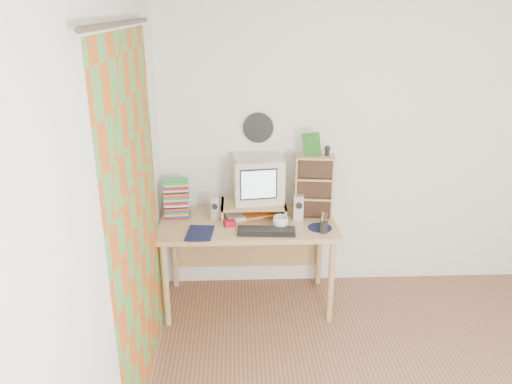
{
  "coord_description": "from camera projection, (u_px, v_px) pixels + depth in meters",
  "views": [
    {
      "loc": [
        -1.11,
        -2.27,
        2.36
      ],
      "look_at": [
        -0.96,
        1.33,
        1.02
      ],
      "focal_mm": 35.0,
      "sensor_mm": 36.0,
      "label": 1
    }
  ],
  "objects": [
    {
      "name": "red_box",
      "position": [
        230.0,
        223.0,
        3.89
      ],
      "size": [
        0.1,
        0.08,
        0.04
      ],
      "primitive_type": "cube",
      "rotation": [
        0.0,
        0.0,
        0.33
      ],
      "color": "red",
      "rests_on": "desk"
    },
    {
      "name": "back_wall",
      "position": [
        368.0,
        147.0,
        4.19
      ],
      "size": [
        3.5,
        0.0,
        3.5
      ],
      "primitive_type": "plane",
      "rotation": [
        1.57,
        0.0,
        0.0
      ],
      "color": "white",
      "rests_on": "floor"
    },
    {
      "name": "desk",
      "position": [
        247.0,
        233.0,
        4.09
      ],
      "size": [
        1.4,
        0.7,
        0.75
      ],
      "color": "tan",
      "rests_on": "floor"
    },
    {
      "name": "webcam",
      "position": [
        327.0,
        151.0,
        3.91
      ],
      "size": [
        0.05,
        0.05,
        0.08
      ],
      "primitive_type": null,
      "rotation": [
        0.0,
        0.0,
        -0.04
      ],
      "color": "black",
      "rests_on": "cd_rack"
    },
    {
      "name": "pen_cup",
      "position": [
        324.0,
        225.0,
        3.77
      ],
      "size": [
        0.06,
        0.06,
        0.12
      ],
      "primitive_type": null,
      "rotation": [
        0.0,
        0.0,
        0.02
      ],
      "color": "black",
      "rests_on": "desk"
    },
    {
      "name": "wall_disc",
      "position": [
        258.0,
        128.0,
        4.08
      ],
      "size": [
        0.25,
        0.02,
        0.25
      ],
      "primitive_type": "cylinder",
      "rotation": [
        1.57,
        0.0,
        0.0
      ],
      "color": "black",
      "rests_on": "back_wall"
    },
    {
      "name": "left_wall",
      "position": [
        110.0,
        244.0,
        2.49
      ],
      "size": [
        0.0,
        3.5,
        3.5
      ],
      "primitive_type": "plane",
      "rotation": [
        1.57,
        0.0,
        1.57
      ],
      "color": "white",
      "rests_on": "floor"
    },
    {
      "name": "papers",
      "position": [
        248.0,
        214.0,
        4.08
      ],
      "size": [
        0.33,
        0.28,
        0.04
      ],
      "primitive_type": null,
      "rotation": [
        0.0,
        0.0,
        0.32
      ],
      "color": "silver",
      "rests_on": "desk"
    },
    {
      "name": "mousepad",
      "position": [
        320.0,
        228.0,
        3.87
      ],
      "size": [
        0.22,
        0.22,
        0.0
      ],
      "primitive_type": "cylinder",
      "rotation": [
        0.0,
        0.0,
        -0.15
      ],
      "color": "#0F1433",
      "rests_on": "desk"
    },
    {
      "name": "cd_rack",
      "position": [
        314.0,
        186.0,
        4.01
      ],
      "size": [
        0.32,
        0.2,
        0.51
      ],
      "primitive_type": "cube",
      "rotation": [
        0.0,
        0.0,
        -0.13
      ],
      "color": "tan",
      "rests_on": "desk"
    },
    {
      "name": "keyboard",
      "position": [
        266.0,
        231.0,
        3.78
      ],
      "size": [
        0.45,
        0.18,
        0.03
      ],
      "primitive_type": "cube",
      "rotation": [
        0.0,
        0.0,
        -0.08
      ],
      "color": "black",
      "rests_on": "desk"
    },
    {
      "name": "dvd_stack",
      "position": [
        177.0,
        200.0,
        4.03
      ],
      "size": [
        0.21,
        0.16,
        0.28
      ],
      "primitive_type": null,
      "rotation": [
        0.0,
        0.0,
        0.09
      ],
      "color": "brown",
      "rests_on": "desk"
    },
    {
      "name": "monitor_riser",
      "position": [
        253.0,
        206.0,
        4.05
      ],
      "size": [
        0.52,
        0.3,
        0.12
      ],
      "color": "tan",
      "rests_on": "desk"
    },
    {
      "name": "speaker_right",
      "position": [
        298.0,
        207.0,
        3.99
      ],
      "size": [
        0.08,
        0.08,
        0.21
      ],
      "primitive_type": "cube",
      "rotation": [
        0.0,
        0.0,
        -0.04
      ],
      "color": "#B8B9BD",
      "rests_on": "desk"
    },
    {
      "name": "mug",
      "position": [
        281.0,
        222.0,
        3.85
      ],
      "size": [
        0.14,
        0.14,
        0.1
      ],
      "primitive_type": "imported",
      "rotation": [
        0.0,
        0.0,
        0.15
      ],
      "color": "white",
      "rests_on": "desk"
    },
    {
      "name": "curtain",
      "position": [
        137.0,
        223.0,
        2.98
      ],
      "size": [
        0.0,
        2.2,
        2.2
      ],
      "primitive_type": "plane",
      "rotation": [
        1.57,
        0.0,
        1.57
      ],
      "color": "#C0541B",
      "rests_on": "left_wall"
    },
    {
      "name": "game_box",
      "position": [
        312.0,
        144.0,
        3.91
      ],
      "size": [
        0.14,
        0.05,
        0.18
      ],
      "primitive_type": "cube",
      "rotation": [
        0.0,
        0.0,
        -0.15
      ],
      "color": "#1B5F1B",
      "rests_on": "cd_rack"
    },
    {
      "name": "crt_monitor",
      "position": [
        258.0,
        180.0,
        4.02
      ],
      "size": [
        0.42,
        0.42,
        0.36
      ],
      "primitive_type": "cube",
      "rotation": [
        0.0,
        0.0,
        0.13
      ],
      "color": "beige",
      "rests_on": "monitor_riser"
    },
    {
      "name": "speaker_left",
      "position": [
        215.0,
        208.0,
        4.01
      ],
      "size": [
        0.07,
        0.07,
        0.18
      ],
      "primitive_type": "cube",
      "rotation": [
        0.0,
        0.0,
        0.05
      ],
      "color": "#B8B9BD",
      "rests_on": "desk"
    },
    {
      "name": "diary",
      "position": [
        187.0,
        232.0,
        3.75
      ],
      "size": [
        0.25,
        0.19,
        0.05
      ],
      "primitive_type": "imported",
      "rotation": [
        0.0,
        0.0,
        -0.09
      ],
      "color": "#0F1239",
      "rests_on": "desk"
    }
  ]
}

